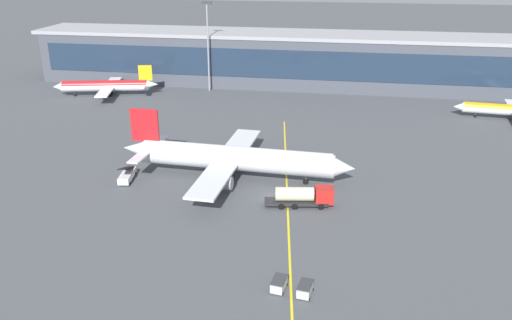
{
  "coord_description": "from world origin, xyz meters",
  "views": [
    {
      "loc": [
        10.53,
        -77.77,
        38.03
      ],
      "look_at": [
        -3.95,
        5.13,
        4.5
      ],
      "focal_mm": 37.22,
      "sensor_mm": 36.0,
      "label": 1
    }
  ],
  "objects_px": {
    "main_airliner": "(234,158)",
    "baggage_cart_0": "(279,284)",
    "commuter_jet_far": "(106,86)",
    "baggage_cart_1": "(305,289)",
    "belt_loader": "(127,175)",
    "fuel_tanker": "(304,196)"
  },
  "relations": [
    {
      "from": "main_airliner",
      "to": "baggage_cart_1",
      "type": "distance_m",
      "value": 35.93
    },
    {
      "from": "fuel_tanker",
      "to": "commuter_jet_far",
      "type": "height_order",
      "value": "commuter_jet_far"
    },
    {
      "from": "main_airliner",
      "to": "baggage_cart_0",
      "type": "height_order",
      "value": "main_airliner"
    },
    {
      "from": "main_airliner",
      "to": "belt_loader",
      "type": "relative_size",
      "value": 6.02
    },
    {
      "from": "fuel_tanker",
      "to": "baggage_cart_1",
      "type": "distance_m",
      "value": 23.35
    },
    {
      "from": "baggage_cart_1",
      "to": "main_airliner",
      "type": "bearing_deg",
      "value": 115.47
    },
    {
      "from": "baggage_cart_0",
      "to": "baggage_cart_1",
      "type": "relative_size",
      "value": 1.0
    },
    {
      "from": "baggage_cart_0",
      "to": "baggage_cart_1",
      "type": "xyz_separation_m",
      "value": [
        3.17,
        -0.47,
        0.0
      ]
    },
    {
      "from": "belt_loader",
      "to": "baggage_cart_0",
      "type": "distance_m",
      "value": 41.32
    },
    {
      "from": "belt_loader",
      "to": "baggage_cart_0",
      "type": "xyz_separation_m",
      "value": [
        30.73,
        -27.63,
        -0.21
      ]
    },
    {
      "from": "main_airliner",
      "to": "commuter_jet_far",
      "type": "xyz_separation_m",
      "value": [
        -47.09,
        49.71,
        -0.94
      ]
    },
    {
      "from": "belt_loader",
      "to": "commuter_jet_far",
      "type": "relative_size",
      "value": 0.25
    },
    {
      "from": "baggage_cart_0",
      "to": "fuel_tanker",
      "type": "bearing_deg",
      "value": 87.79
    },
    {
      "from": "main_airliner",
      "to": "commuter_jet_far",
      "type": "bearing_deg",
      "value": 133.45
    },
    {
      "from": "belt_loader",
      "to": "baggage_cart_1",
      "type": "relative_size",
      "value": 2.47
    },
    {
      "from": "fuel_tanker",
      "to": "commuter_jet_far",
      "type": "relative_size",
      "value": 0.39
    },
    {
      "from": "main_airliner",
      "to": "belt_loader",
      "type": "bearing_deg",
      "value": -167.13
    },
    {
      "from": "fuel_tanker",
      "to": "belt_loader",
      "type": "distance_m",
      "value": 31.99
    },
    {
      "from": "baggage_cart_1",
      "to": "baggage_cart_0",
      "type": "bearing_deg",
      "value": 171.64
    },
    {
      "from": "fuel_tanker",
      "to": "baggage_cart_1",
      "type": "height_order",
      "value": "fuel_tanker"
    },
    {
      "from": "belt_loader",
      "to": "baggage_cart_0",
      "type": "height_order",
      "value": "belt_loader"
    },
    {
      "from": "baggage_cart_0",
      "to": "commuter_jet_far",
      "type": "relative_size",
      "value": 0.1
    }
  ]
}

